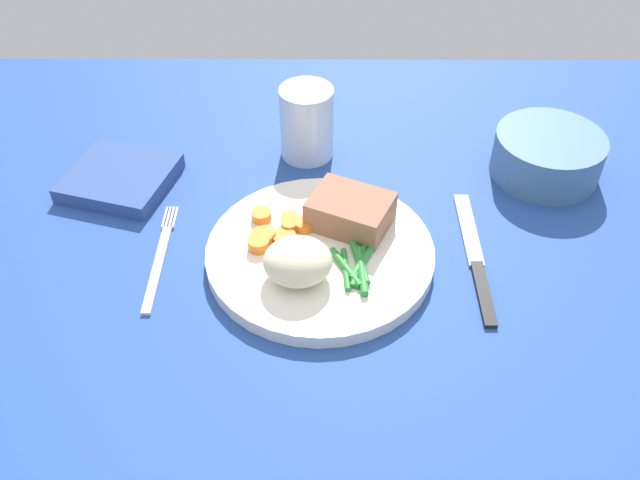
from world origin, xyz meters
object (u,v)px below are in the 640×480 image
at_px(meat_portion, 350,211).
at_px(fork, 160,257).
at_px(dinner_plate, 320,252).
at_px(salad_bowl, 548,153).
at_px(water_glass, 307,127).
at_px(knife, 475,258).
at_px(napkin, 120,178).

distance_m(meat_portion, fork, 0.21).
bearing_deg(dinner_plate, salad_bowl, 28.83).
bearing_deg(salad_bowl, meat_portion, -154.97).
bearing_deg(salad_bowl, water_glass, 172.15).
xyz_separation_m(dinner_plate, meat_portion, (0.03, 0.04, 0.03)).
bearing_deg(knife, napkin, 161.57).
height_order(water_glass, napkin, water_glass).
relative_size(knife, water_glass, 2.18).
xyz_separation_m(dinner_plate, water_glass, (-0.02, 0.19, 0.03)).
distance_m(knife, salad_bowl, 0.19).
distance_m(water_glass, salad_bowl, 0.30).
height_order(dinner_plate, knife, dinner_plate).
distance_m(water_glass, napkin, 0.24).
xyz_separation_m(meat_portion, fork, (-0.21, -0.04, -0.03)).
xyz_separation_m(fork, salad_bowl, (0.45, 0.16, 0.03)).
bearing_deg(dinner_plate, water_glass, 95.21).
distance_m(fork, knife, 0.34).
bearing_deg(knife, fork, 179.09).
distance_m(knife, water_glass, 0.27).
bearing_deg(napkin, fork, -61.42).
relative_size(meat_portion, knife, 0.42).
relative_size(dinner_plate, napkin, 2.05).
distance_m(meat_portion, napkin, 0.29).
distance_m(fork, water_glass, 0.26).
xyz_separation_m(salad_bowl, napkin, (-0.53, -0.03, -0.02)).
bearing_deg(water_glass, meat_portion, -71.87).
bearing_deg(napkin, meat_portion, -17.81).
relative_size(fork, salad_bowl, 1.25).
relative_size(fork, napkin, 1.38).
xyz_separation_m(meat_portion, knife, (0.14, -0.04, -0.03)).
bearing_deg(water_glass, dinner_plate, -84.79).
xyz_separation_m(fork, water_glass, (0.16, 0.20, 0.04)).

